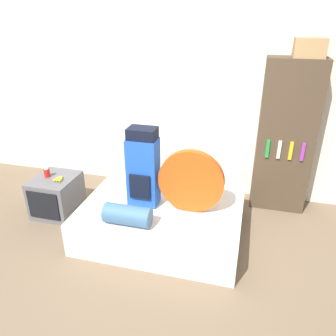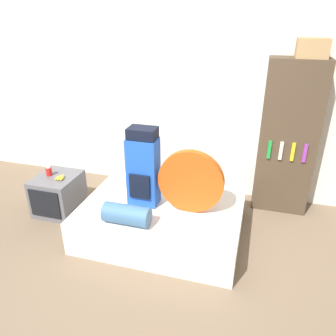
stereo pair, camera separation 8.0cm
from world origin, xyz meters
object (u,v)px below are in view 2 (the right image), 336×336
at_px(tent_bag, 191,182).
at_px(television, 58,194).
at_px(canister, 49,171).
at_px(cardboard_box, 312,48).
at_px(bookshelf, 287,139).
at_px(sleeping_roll, 127,215).
at_px(backpack, 143,168).

xyz_separation_m(tent_bag, television, (-1.77, 0.13, -0.50)).
xyz_separation_m(television, canister, (-0.09, 0.01, 0.30)).
xyz_separation_m(tent_bag, cardboard_box, (1.08, 1.04, 1.27)).
relative_size(tent_bag, bookshelf, 0.37).
relative_size(television, bookshelf, 0.31).
xyz_separation_m(sleeping_roll, bookshelf, (1.55, 1.47, 0.46)).
height_order(backpack, cardboard_box, cardboard_box).
bearing_deg(television, bookshelf, 18.52).
distance_m(sleeping_roll, television, 1.34).
bearing_deg(canister, backpack, -5.43).
xyz_separation_m(backpack, canister, (-1.32, 0.13, -0.27)).
bearing_deg(tent_bag, backpack, 178.50).
xyz_separation_m(backpack, bookshelf, (1.52, 1.03, 0.13)).
height_order(sleeping_roll, canister, canister).
bearing_deg(bookshelf, cardboard_box, -0.45).
xyz_separation_m(bookshelf, cardboard_box, (0.10, -0.00, 1.06)).
xyz_separation_m(backpack, tent_bag, (0.54, -0.01, -0.08)).
bearing_deg(cardboard_box, backpack, -147.47).
height_order(tent_bag, television, tent_bag).
bearing_deg(television, tent_bag, -4.09).
bearing_deg(canister, television, -8.05).
distance_m(backpack, sleeping_roll, 0.55).
bearing_deg(tent_bag, television, 175.91).
bearing_deg(sleeping_roll, cardboard_box, 41.79).
bearing_deg(bookshelf, sleeping_roll, -136.42).
distance_m(television, bookshelf, 2.98).
distance_m(tent_bag, sleeping_roll, 0.75).
relative_size(tent_bag, cardboard_box, 2.13).
relative_size(sleeping_roll, canister, 4.04).
bearing_deg(tent_bag, sleeping_roll, -143.09).
bearing_deg(tent_bag, cardboard_box, 44.08).
bearing_deg(tent_bag, bookshelf, 46.87).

